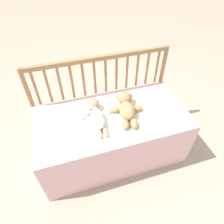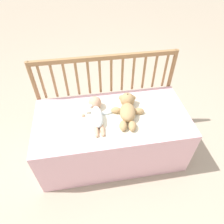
{
  "view_description": "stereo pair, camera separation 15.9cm",
  "coord_description": "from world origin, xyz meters",
  "views": [
    {
      "loc": [
        -0.34,
        -1.09,
        1.67
      ],
      "look_at": [
        0.0,
        -0.01,
        0.55
      ],
      "focal_mm": 32.0,
      "sensor_mm": 36.0,
      "label": 1
    },
    {
      "loc": [
        -0.18,
        -1.13,
        1.67
      ],
      "look_at": [
        0.0,
        -0.01,
        0.55
      ],
      "focal_mm": 32.0,
      "sensor_mm": 36.0,
      "label": 2
    }
  ],
  "objects": [
    {
      "name": "crib_rail",
      "position": [
        0.0,
        0.34,
        0.61
      ],
      "size": [
        1.27,
        0.04,
        0.86
      ],
      "color": "#997047",
      "rests_on": "ground_plane"
    },
    {
      "name": "baby",
      "position": [
        -0.12,
        0.03,
        0.54
      ],
      "size": [
        0.26,
        0.39,
        0.11
      ],
      "color": "white",
      "rests_on": "crib_mattress"
    },
    {
      "name": "ground_plane",
      "position": [
        0.0,
        0.0,
        0.0
      ],
      "size": [
        12.0,
        12.0,
        0.0
      ],
      "primitive_type": "plane",
      "color": "tan"
    },
    {
      "name": "blanket",
      "position": [
        -0.0,
        -0.02,
        0.5
      ],
      "size": [
        0.73,
        0.5,
        0.01
      ],
      "color": "silver",
      "rests_on": "crib_mattress"
    },
    {
      "name": "crib_mattress",
      "position": [
        0.0,
        0.0,
        0.25
      ],
      "size": [
        1.27,
        0.63,
        0.49
      ],
      "color": "#EDB7C6",
      "rests_on": "ground_plane"
    },
    {
      "name": "teddy_bear",
      "position": [
        0.13,
        0.02,
        0.55
      ],
      "size": [
        0.28,
        0.39,
        0.12
      ],
      "color": "tan",
      "rests_on": "crib_mattress"
    }
  ]
}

